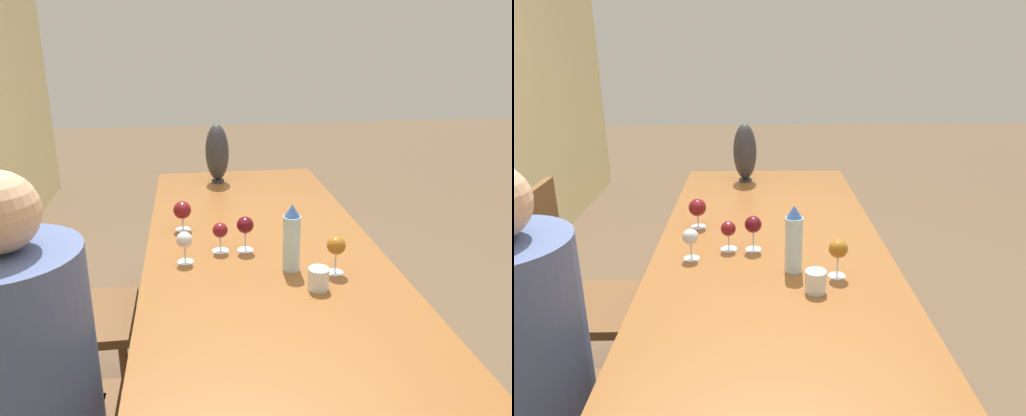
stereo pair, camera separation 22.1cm
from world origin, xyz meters
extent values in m
plane|color=brown|center=(0.00, 0.00, 0.00)|extent=(14.00, 14.00, 0.00)
cube|color=brown|center=(0.00, 0.00, 0.73)|extent=(2.43, 0.95, 0.04)
cylinder|color=brown|center=(1.12, -0.37, 0.35)|extent=(0.07, 0.07, 0.71)
cylinder|color=brown|center=(1.12, 0.37, 0.35)|extent=(0.07, 0.07, 0.71)
cylinder|color=#ADCCD6|center=(-0.18, -0.07, 0.85)|extent=(0.07, 0.07, 0.21)
cone|color=#33599E|center=(-0.18, -0.07, 0.98)|extent=(0.06, 0.06, 0.05)
cylinder|color=silver|center=(-0.34, -0.14, 0.79)|extent=(0.07, 0.07, 0.08)
cylinder|color=#2D2D33|center=(0.99, 0.12, 0.75)|extent=(0.07, 0.07, 0.01)
ellipsoid|color=#2D2D33|center=(0.99, 0.12, 0.93)|extent=(0.14, 0.14, 0.33)
cylinder|color=silver|center=(-0.06, 0.32, 0.75)|extent=(0.06, 0.06, 0.00)
cylinder|color=silver|center=(-0.06, 0.32, 0.78)|extent=(0.01, 0.01, 0.06)
sphere|color=silver|center=(-0.06, 0.32, 0.84)|extent=(0.06, 0.06, 0.06)
cylinder|color=silver|center=(0.01, 0.07, 0.75)|extent=(0.07, 0.07, 0.00)
cylinder|color=silver|center=(0.01, 0.07, 0.79)|extent=(0.01, 0.01, 0.08)
sphere|color=#510C14|center=(0.01, 0.07, 0.86)|extent=(0.07, 0.07, 0.07)
cylinder|color=silver|center=(-0.23, -0.23, 0.75)|extent=(0.06, 0.06, 0.00)
cylinder|color=silver|center=(-0.23, -0.23, 0.79)|extent=(0.01, 0.01, 0.08)
sphere|color=#995B19|center=(-0.23, -0.23, 0.86)|extent=(0.07, 0.07, 0.07)
cylinder|color=silver|center=(0.02, 0.17, 0.75)|extent=(0.07, 0.07, 0.00)
cylinder|color=silver|center=(0.02, 0.17, 0.78)|extent=(0.01, 0.01, 0.06)
sphere|color=maroon|center=(0.02, 0.17, 0.84)|extent=(0.06, 0.06, 0.06)
cylinder|color=silver|center=(0.27, 0.33, 0.75)|extent=(0.07, 0.07, 0.00)
cylinder|color=silver|center=(0.27, 0.33, 0.78)|extent=(0.01, 0.01, 0.06)
sphere|color=maroon|center=(0.27, 0.33, 0.84)|extent=(0.08, 0.08, 0.08)
cube|color=brown|center=(0.09, 0.77, 0.44)|extent=(0.44, 0.44, 0.04)
cube|color=brown|center=(0.09, 0.97, 0.72)|extent=(0.40, 0.03, 0.53)
cylinder|color=brown|center=(-0.10, 0.58, 0.21)|extent=(0.04, 0.04, 0.42)
cylinder|color=brown|center=(0.28, 0.58, 0.21)|extent=(0.04, 0.04, 0.42)
cylinder|color=brown|center=(-0.10, 0.96, 0.21)|extent=(0.04, 0.04, 0.42)
cylinder|color=brown|center=(0.28, 0.96, 0.21)|extent=(0.04, 0.04, 0.42)
cylinder|color=#475684|center=(-0.57, 0.77, 0.75)|extent=(0.40, 0.40, 0.60)
camera|label=1|loc=(-1.83, 0.28, 1.60)|focal=35.00mm
camera|label=2|loc=(-1.85, 0.06, 1.60)|focal=35.00mm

